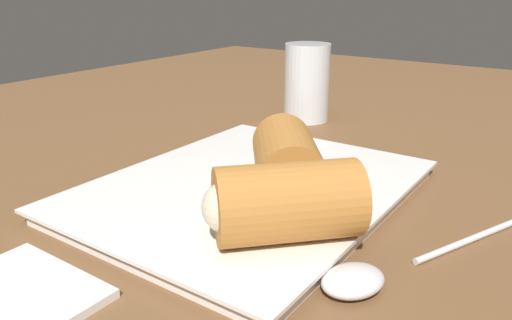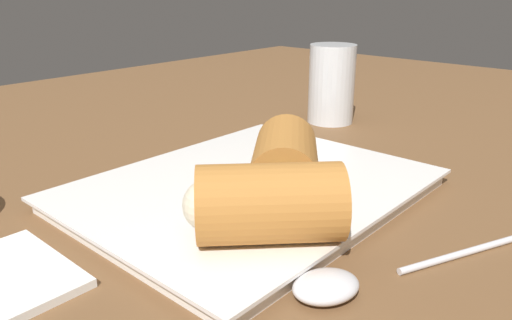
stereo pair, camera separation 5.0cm
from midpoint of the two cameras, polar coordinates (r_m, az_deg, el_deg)
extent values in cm
cube|color=brown|center=(45.61, -3.77, -5.59)|extent=(180.00, 140.00, 2.00)
cube|color=white|center=(44.81, -3.21, -3.81)|extent=(29.26, 23.28, 1.20)
cube|color=white|center=(44.52, -3.22, -2.92)|extent=(30.43, 24.21, 0.30)
cylinder|color=#B77533|center=(42.16, 0.18, 0.03)|extent=(11.23, 10.39, 5.52)
sphere|color=#56843D|center=(38.30, 0.46, -2.05)|extent=(3.59, 3.59, 3.59)
cylinder|color=#B77533|center=(34.04, -0.55, -4.94)|extent=(10.96, 10.86, 5.52)
sphere|color=beige|center=(33.61, -7.52, -5.46)|extent=(3.59, 3.59, 3.59)
cylinder|color=silver|center=(40.35, 20.42, -8.47)|extent=(11.98, 5.52, 0.50)
ellipsoid|color=silver|center=(32.29, 6.56, -13.67)|extent=(5.37, 4.84, 1.52)
cylinder|color=silver|center=(69.87, 3.78, 8.81)|extent=(6.26, 6.26, 10.61)
camera|label=1|loc=(0.03, -93.28, -1.17)|focal=35.00mm
camera|label=2|loc=(0.03, 86.72, 1.17)|focal=35.00mm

